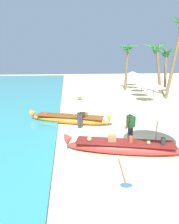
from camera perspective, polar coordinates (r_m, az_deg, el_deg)
name	(u,v)px	position (r m, az deg, el deg)	size (l,w,h in m)	color
ground_plane	(129,148)	(8.46, 11.32, -10.17)	(80.00, 80.00, 0.00)	beige
boat_red_foreground	(124,147)	(7.88, 10.04, -9.88)	(4.73, 1.79, 0.76)	red
boat_orange_midground	(70,119)	(11.28, -5.72, -1.99)	(4.73, 2.21, 0.75)	orange
person_vendor_hatted	(80,108)	(10.28, -2.83, 1.04)	(0.58, 0.45, 1.84)	#333842
person_tourist_customer	(131,126)	(8.35, 11.80, -3.90)	(0.55, 0.49, 1.59)	#333842
patio_umbrella_large	(159,107)	(7.88, 19.40, 1.42)	(2.34, 2.34, 2.03)	#B7B7BC
parasol_row_0	(154,86)	(14.67, 18.23, 7.27)	(1.60, 1.60, 1.91)	#8E6B47
parasol_row_1	(148,81)	(17.26, 16.62, 8.49)	(1.60, 1.60, 1.91)	#8E6B47
parasol_row_2	(142,79)	(19.39, 14.96, 9.28)	(1.60, 1.60, 1.91)	#8E6B47
parasol_row_3	(140,76)	(22.19, 14.33, 10.02)	(1.60, 1.60, 1.91)	#8E6B47
parasol_row_4	(134,74)	(24.71, 12.67, 10.60)	(1.60, 1.60, 1.91)	#8E6B47
parasol_row_5	(133,73)	(27.47, 12.32, 11.05)	(1.60, 1.60, 1.91)	#8E6B47
palm_tree_tall_inland	(128,51)	(23.34, 10.95, 16.81)	(2.98, 2.70, 5.28)	brown
palm_tree_leaning_seaward	(157,52)	(21.72, 18.86, 16.19)	(2.69, 2.43, 5.23)	brown
palm_tree_mid_cluster	(179,36)	(19.75, 24.55, 19.34)	(2.44, 2.43, 7.06)	brown
palm_tree_far_behind	(166,56)	(23.83, 21.16, 14.73)	(2.75, 2.24, 4.85)	brown
paddle	(123,175)	(6.62, 9.72, -17.52)	(0.40, 1.68, 0.05)	#8E6B47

